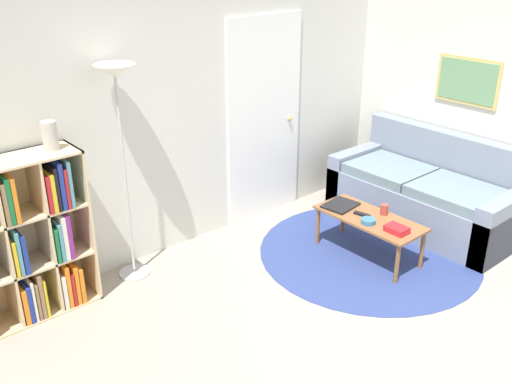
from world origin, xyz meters
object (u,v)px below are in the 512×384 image
(bookshelf, at_px, (22,243))
(coffee_table, at_px, (369,221))
(cup, at_px, (384,210))
(laptop, at_px, (340,205))
(bowl, at_px, (368,221))
(vase_on_shelf, at_px, (50,136))
(couch, at_px, (428,194))
(floor_lamp, at_px, (117,101))

(bookshelf, bearing_deg, coffee_table, -22.73)
(coffee_table, relative_size, cup, 10.39)
(laptop, xyz_separation_m, bowl, (-0.08, -0.39, 0.01))
(coffee_table, bearing_deg, laptop, 94.89)
(coffee_table, bearing_deg, vase_on_shelf, 154.46)
(bowl, height_order, cup, cup)
(couch, distance_m, vase_on_shelf, 3.58)
(coffee_table, bearing_deg, bowl, -146.44)
(bookshelf, bearing_deg, cup, -22.54)
(laptop, height_order, bowl, bowl)
(floor_lamp, distance_m, bowl, 2.28)
(laptop, bearing_deg, bookshelf, 163.28)
(floor_lamp, height_order, bowl, floor_lamp)
(coffee_table, bearing_deg, bookshelf, 157.27)
(laptop, relative_size, bowl, 2.68)
(floor_lamp, bearing_deg, laptop, -24.22)
(floor_lamp, xyz_separation_m, couch, (2.72, -1.03, -1.21))
(laptop, bearing_deg, floor_lamp, 155.78)
(couch, bearing_deg, bowl, -173.41)
(bookshelf, distance_m, laptop, 2.69)
(couch, bearing_deg, vase_on_shelf, 162.41)
(laptop, distance_m, bowl, 0.39)
(laptop, relative_size, vase_on_shelf, 1.58)
(coffee_table, xyz_separation_m, bowl, (-0.11, -0.07, 0.06))
(couch, relative_size, bowl, 14.68)
(laptop, height_order, cup, cup)
(cup, bearing_deg, vase_on_shelf, 154.83)
(bookshelf, distance_m, coffee_table, 2.83)
(bowl, xyz_separation_m, vase_on_shelf, (-2.18, 1.16, 0.94))
(couch, relative_size, laptop, 5.48)
(bookshelf, xyz_separation_m, vase_on_shelf, (0.32, 0.00, 0.74))
(bookshelf, bearing_deg, bowl, -24.92)
(bookshelf, relative_size, laptop, 3.74)
(couch, height_order, cup, couch)
(coffee_table, distance_m, laptop, 0.32)
(vase_on_shelf, bearing_deg, coffee_table, -25.54)
(floor_lamp, bearing_deg, bowl, -35.26)
(bookshelf, relative_size, floor_lamp, 0.70)
(floor_lamp, xyz_separation_m, bowl, (1.64, -1.16, -1.10))
(bookshelf, xyz_separation_m, couch, (3.58, -1.03, -0.30))
(bookshelf, relative_size, couch, 0.68)
(cup, xyz_separation_m, vase_on_shelf, (-2.42, 1.14, 0.91))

